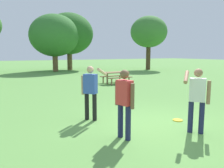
{
  "coord_description": "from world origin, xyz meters",
  "views": [
    {
      "loc": [
        -4.07,
        -4.77,
        2.02
      ],
      "look_at": [
        -0.44,
        1.62,
        1.0
      ],
      "focal_mm": 35.98,
      "sensor_mm": 36.0,
      "label": 1
    }
  ],
  "objects_px": {
    "person_catcher": "(197,96)",
    "person_thrower": "(91,89)",
    "person_bystander": "(124,100)",
    "frisbee": "(178,120)",
    "tree_slender_mid": "(69,34)",
    "tree_far_right": "(54,36)",
    "tree_back_left": "(149,32)",
    "picnic_table_near": "(116,75)"
  },
  "relations": [
    {
      "from": "frisbee",
      "to": "tree_far_right",
      "type": "height_order",
      "value": "tree_far_right"
    },
    {
      "from": "person_thrower",
      "to": "frisbee",
      "type": "relative_size",
      "value": 5.6
    },
    {
      "from": "person_bystander",
      "to": "tree_slender_mid",
      "type": "bearing_deg",
      "value": 74.16
    },
    {
      "from": "person_thrower",
      "to": "person_bystander",
      "type": "distance_m",
      "value": 1.76
    },
    {
      "from": "picnic_table_near",
      "to": "tree_back_left",
      "type": "relative_size",
      "value": 0.27
    },
    {
      "from": "person_catcher",
      "to": "person_bystander",
      "type": "xyz_separation_m",
      "value": [
        -1.77,
        0.59,
        -0.02
      ]
    },
    {
      "from": "person_thrower",
      "to": "person_bystander",
      "type": "bearing_deg",
      "value": -87.85
    },
    {
      "from": "tree_slender_mid",
      "to": "tree_back_left",
      "type": "height_order",
      "value": "tree_slender_mid"
    },
    {
      "from": "frisbee",
      "to": "tree_slender_mid",
      "type": "height_order",
      "value": "tree_slender_mid"
    },
    {
      "from": "person_thrower",
      "to": "picnic_table_near",
      "type": "bearing_deg",
      "value": 54.2
    },
    {
      "from": "tree_far_right",
      "to": "tree_slender_mid",
      "type": "relative_size",
      "value": 0.93
    },
    {
      "from": "tree_back_left",
      "to": "tree_slender_mid",
      "type": "bearing_deg",
      "value": 152.97
    },
    {
      "from": "frisbee",
      "to": "person_catcher",
      "type": "bearing_deg",
      "value": -112.15
    },
    {
      "from": "person_bystander",
      "to": "tree_back_left",
      "type": "xyz_separation_m",
      "value": [
        14.61,
        17.38,
        3.56
      ]
    },
    {
      "from": "person_catcher",
      "to": "frisbee",
      "type": "xyz_separation_m",
      "value": [
        0.4,
        0.99,
        -0.95
      ]
    },
    {
      "from": "person_catcher",
      "to": "person_thrower",
      "type": "bearing_deg",
      "value": 128.11
    },
    {
      "from": "person_catcher",
      "to": "frisbee",
      "type": "bearing_deg",
      "value": 67.85
    },
    {
      "from": "frisbee",
      "to": "tree_back_left",
      "type": "xyz_separation_m",
      "value": [
        12.43,
        16.97,
        4.48
      ]
    },
    {
      "from": "picnic_table_near",
      "to": "person_thrower",
      "type": "bearing_deg",
      "value": -125.8
    },
    {
      "from": "picnic_table_near",
      "to": "tree_slender_mid",
      "type": "relative_size",
      "value": 0.26
    },
    {
      "from": "person_bystander",
      "to": "tree_slender_mid",
      "type": "xyz_separation_m",
      "value": [
        6.15,
        21.69,
        3.31
      ]
    },
    {
      "from": "person_thrower",
      "to": "person_bystander",
      "type": "relative_size",
      "value": 1.0
    },
    {
      "from": "tree_far_right",
      "to": "picnic_table_near",
      "type": "bearing_deg",
      "value": -86.3
    },
    {
      "from": "tree_slender_mid",
      "to": "tree_back_left",
      "type": "distance_m",
      "value": 9.49
    },
    {
      "from": "picnic_table_near",
      "to": "tree_slender_mid",
      "type": "xyz_separation_m",
      "value": [
        1.33,
        13.15,
        3.69
      ]
    },
    {
      "from": "frisbee",
      "to": "tree_slender_mid",
      "type": "relative_size",
      "value": 0.04
    },
    {
      "from": "person_catcher",
      "to": "person_bystander",
      "type": "distance_m",
      "value": 1.87
    },
    {
      "from": "picnic_table_near",
      "to": "tree_slender_mid",
      "type": "bearing_deg",
      "value": 84.21
    },
    {
      "from": "person_thrower",
      "to": "tree_far_right",
      "type": "bearing_deg",
      "value": 77.55
    },
    {
      "from": "tree_far_right",
      "to": "tree_back_left",
      "type": "xyz_separation_m",
      "value": [
        10.55,
        -3.04,
        0.6
      ]
    },
    {
      "from": "tree_slender_mid",
      "to": "tree_back_left",
      "type": "bearing_deg",
      "value": -27.03
    },
    {
      "from": "tree_far_right",
      "to": "tree_slender_mid",
      "type": "height_order",
      "value": "tree_slender_mid"
    },
    {
      "from": "person_bystander",
      "to": "picnic_table_near",
      "type": "distance_m",
      "value": 9.81
    },
    {
      "from": "person_catcher",
      "to": "tree_back_left",
      "type": "height_order",
      "value": "tree_back_left"
    },
    {
      "from": "frisbee",
      "to": "person_bystander",
      "type": "bearing_deg",
      "value": -169.52
    },
    {
      "from": "person_catcher",
      "to": "picnic_table_near",
      "type": "distance_m",
      "value": 9.62
    },
    {
      "from": "frisbee",
      "to": "person_thrower",
      "type": "bearing_deg",
      "value": 148.81
    },
    {
      "from": "picnic_table_near",
      "to": "tree_back_left",
      "type": "height_order",
      "value": "tree_back_left"
    },
    {
      "from": "frisbee",
      "to": "tree_far_right",
      "type": "relative_size",
      "value": 0.05
    },
    {
      "from": "person_bystander",
      "to": "tree_far_right",
      "type": "distance_m",
      "value": 21.02
    },
    {
      "from": "tree_far_right",
      "to": "tree_back_left",
      "type": "bearing_deg",
      "value": -16.05
    },
    {
      "from": "tree_far_right",
      "to": "tree_back_left",
      "type": "relative_size",
      "value": 0.97
    }
  ]
}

